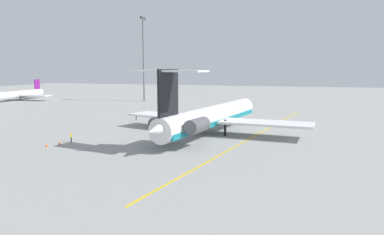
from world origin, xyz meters
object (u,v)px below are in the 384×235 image
main_jetliner (210,117)px  safety_cone_nose (192,114)px  safety_cone_wingtip (46,145)px  safety_cone_tail (60,143)px  ground_crew_near_tail (71,136)px  airliner_far_right (19,95)px  light_mast (144,56)px  ground_crew_near_nose (136,116)px

main_jetliner → safety_cone_nose: (24.41, 10.55, -3.05)m
safety_cone_wingtip → safety_cone_tail: same height
safety_cone_nose → safety_cone_wingtip: same height
ground_crew_near_tail → airliner_far_right: bearing=136.3°
ground_crew_near_tail → light_mast: bearing=103.3°
ground_crew_near_nose → main_jetliner: bearing=-126.7°
safety_cone_nose → light_mast: light_mast is taller
ground_crew_near_nose → light_mast: bearing=16.1°
main_jetliner → safety_cone_wingtip: 28.54m
main_jetliner → safety_cone_wingtip: size_ratio=75.70×
ground_crew_near_nose → ground_crew_near_tail: 26.10m
safety_cone_nose → safety_cone_tail: (-40.10, 10.70, 0.00)m
main_jetliner → ground_crew_near_nose: main_jetliner is taller
airliner_far_right → safety_cone_wingtip: bearing=42.3°
safety_cone_nose → safety_cone_wingtip: size_ratio=1.00×
safety_cone_tail → safety_cone_wingtip: bearing=152.5°
light_mast → airliner_far_right: bearing=103.1°
airliner_far_right → safety_cone_wingtip: airliner_far_right is taller
ground_crew_near_tail → safety_cone_tail: (-2.35, 0.57, -0.82)m
ground_crew_near_tail → safety_cone_wingtip: (-4.27, 1.57, -0.82)m
airliner_far_right → safety_cone_nose: 77.93m
ground_crew_near_tail → safety_cone_tail: 2.55m
airliner_far_right → safety_cone_nose: bearing=71.3°
safety_cone_wingtip → airliner_far_right: bearing=44.4°
ground_crew_near_nose → safety_cone_wingtip: size_ratio=3.05×
airliner_far_right → safety_cone_wingtip: (-64.35, -62.93, -1.95)m
main_jetliner → light_mast: 70.49m
main_jetliner → ground_crew_near_nose: (12.76, 20.94, -2.26)m
main_jetliner → safety_cone_wingtip: bearing=139.7°
safety_cone_wingtip → light_mast: light_mast is taller
light_mast → safety_cone_wingtip: bearing=-167.8°
airliner_far_right → light_mast: size_ratio=0.83×
main_jetliner → safety_cone_wingtip: main_jetliner is taller
ground_crew_near_tail → light_mast: 74.71m
ground_crew_near_tail → ground_crew_near_nose: bearing=89.8°
main_jetliner → airliner_far_right: main_jetliner is taller
ground_crew_near_nose → safety_cone_wingtip: ground_crew_near_nose is taller
ground_crew_near_tail → light_mast: light_mast is taller
safety_cone_tail → light_mast: bearing=13.2°
main_jetliner → light_mast: light_mast is taller
safety_cone_nose → safety_cone_wingtip: 43.62m
airliner_far_right → ground_crew_near_nose: size_ratio=15.03×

